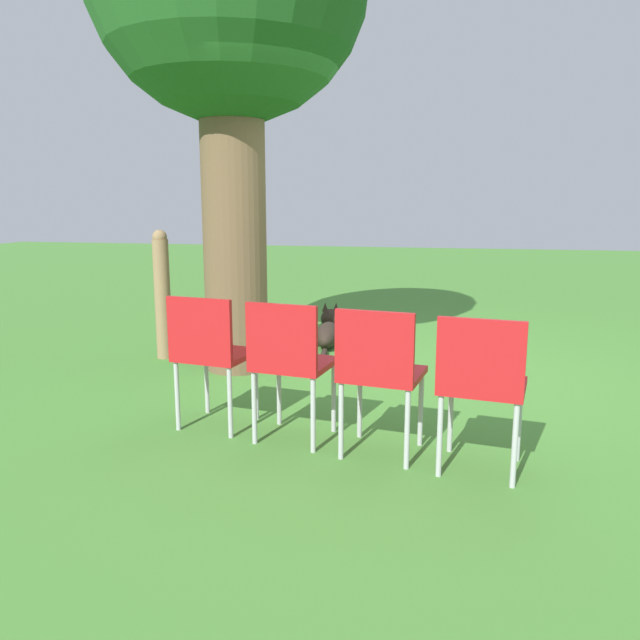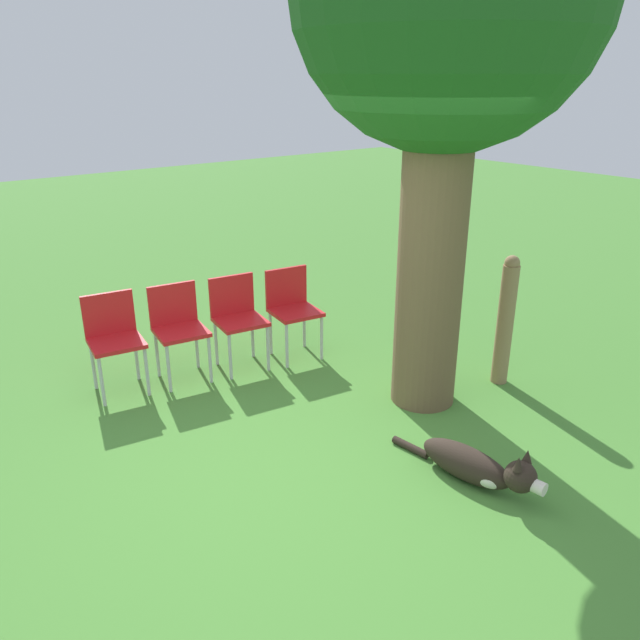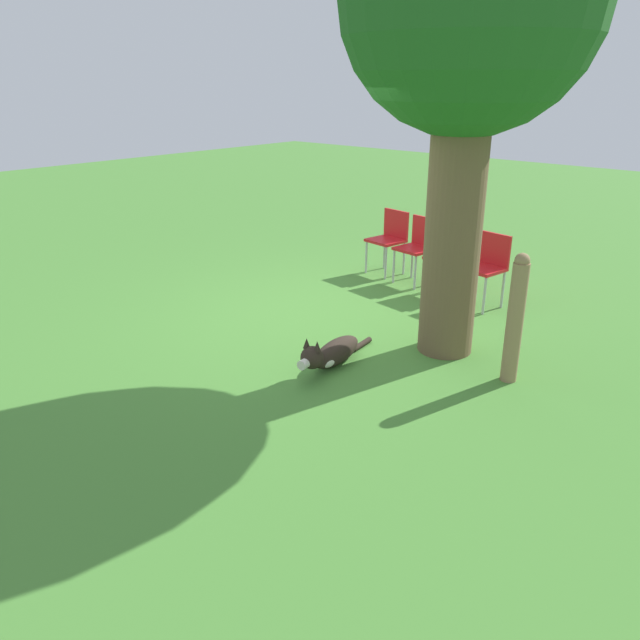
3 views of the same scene
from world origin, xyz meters
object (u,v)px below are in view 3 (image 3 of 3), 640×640
(fence_post, at_px, (515,318))
(red_chair_3, at_px, (487,263))
(dog, at_px, (331,353))
(red_chair_1, at_px, (419,244))
(oak_tree, at_px, (471,13))
(red_chair_2, at_px, (451,253))
(red_chair_0, at_px, (390,236))

(fence_post, relative_size, red_chair_3, 1.37)
(dog, xyz_separation_m, fence_post, (-0.86, 1.39, 0.47))
(red_chair_1, distance_m, red_chair_3, 1.13)
(oak_tree, xyz_separation_m, dog, (1.07, -0.60, -2.94))
(red_chair_1, bearing_deg, red_chair_3, 86.69)
(red_chair_1, xyz_separation_m, red_chair_2, (0.12, 0.55, 0.00))
(red_chair_2, bearing_deg, red_chair_3, 86.69)
(red_chair_0, distance_m, red_chair_3, 1.69)
(red_chair_1, distance_m, red_chair_2, 0.56)
(red_chair_0, bearing_deg, red_chair_2, 86.69)
(red_chair_0, height_order, red_chair_3, same)
(red_chair_0, xyz_separation_m, red_chair_1, (0.12, 0.55, 0.00))
(red_chair_0, bearing_deg, fence_post, 62.82)
(dog, xyz_separation_m, red_chair_0, (-2.87, -1.39, 0.39))
(oak_tree, relative_size, red_chair_1, 4.96)
(oak_tree, bearing_deg, red_chair_0, -132.14)
(oak_tree, height_order, red_chair_1, oak_tree)
(oak_tree, relative_size, fence_post, 3.62)
(fence_post, xyz_separation_m, red_chair_2, (-1.78, -1.69, -0.08))
(red_chair_2, xyz_separation_m, red_chair_3, (0.12, 0.55, 0.00))
(oak_tree, distance_m, red_chair_3, 2.96)
(red_chair_3, bearing_deg, red_chair_1, -93.31)
(dog, relative_size, red_chair_2, 1.38)
(dog, relative_size, red_chair_1, 1.38)
(dog, relative_size, red_chair_3, 1.38)
(dog, xyz_separation_m, red_chair_3, (-2.52, 0.26, 0.39))
(red_chair_0, bearing_deg, dog, 34.52)
(fence_post, bearing_deg, dog, -58.30)
(red_chair_0, height_order, red_chair_1, same)
(dog, height_order, red_chair_1, red_chair_1)
(oak_tree, distance_m, fence_post, 2.61)
(oak_tree, distance_m, red_chair_0, 3.71)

